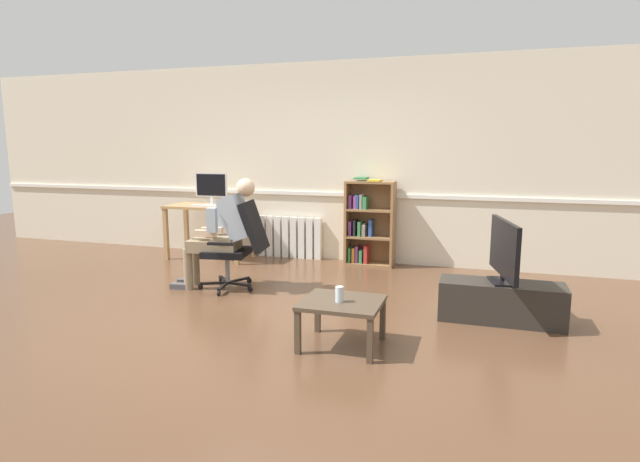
{
  "coord_description": "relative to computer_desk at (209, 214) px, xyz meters",
  "views": [
    {
      "loc": [
        1.73,
        -4.11,
        1.57
      ],
      "look_at": [
        0.15,
        0.85,
        0.7
      ],
      "focal_mm": 28.46,
      "sensor_mm": 36.0,
      "label": 1
    }
  ],
  "objects": [
    {
      "name": "ground_plane",
      "position": [
        1.9,
        -2.15,
        -0.64
      ],
      "size": [
        18.0,
        18.0,
        0.0
      ],
      "primitive_type": "plane",
      "color": "brown"
    },
    {
      "name": "tv_stand",
      "position": [
        3.85,
        -1.55,
        -0.46
      ],
      "size": [
        1.08,
        0.38,
        0.36
      ],
      "color": "#2D2823",
      "rests_on": "ground_plane"
    },
    {
      "name": "person_seated",
      "position": [
        0.94,
        -1.34,
        0.02
      ],
      "size": [
        0.97,
        0.46,
        1.23
      ],
      "rotation": [
        0.0,
        0.0,
        -1.41
      ],
      "color": "#937F60",
      "rests_on": "ground_plane"
    },
    {
      "name": "back_wall",
      "position": [
        1.9,
        0.5,
        0.71
      ],
      "size": [
        12.0,
        0.13,
        2.7
      ],
      "color": "beige",
      "rests_on": "ground_plane"
    },
    {
      "name": "tv_screen",
      "position": [
        3.85,
        -1.55,
        0.02
      ],
      "size": [
        0.26,
        0.84,
        0.56
      ],
      "rotation": [
        0.0,
        0.0,
        1.78
      ],
      "color": "black",
      "rests_on": "tv_stand"
    },
    {
      "name": "bookshelf",
      "position": [
        2.2,
        0.29,
        -0.09
      ],
      "size": [
        0.65,
        0.29,
        1.17
      ],
      "color": "olive",
      "rests_on": "ground_plane"
    },
    {
      "name": "computer_desk",
      "position": [
        0.0,
        0.0,
        0.0
      ],
      "size": [
        1.17,
        0.6,
        0.76
      ],
      "color": "tan",
      "rests_on": "ground_plane"
    },
    {
      "name": "computer_mouse",
      "position": [
        0.26,
        -0.12,
        0.13
      ],
      "size": [
        0.06,
        0.1,
        0.03
      ],
      "primitive_type": "cube",
      "color": "white",
      "rests_on": "computer_desk"
    },
    {
      "name": "radiator",
      "position": [
        1.06,
        0.39,
        -0.35
      ],
      "size": [
        0.94,
        0.08,
        0.58
      ],
      "color": "white",
      "rests_on": "ground_plane"
    },
    {
      "name": "imac_monitor",
      "position": [
        0.0,
        0.08,
        0.38
      ],
      "size": [
        0.49,
        0.14,
        0.45
      ],
      "color": "silver",
      "rests_on": "computer_desk"
    },
    {
      "name": "keyboard",
      "position": [
        0.02,
        -0.14,
        0.13
      ],
      "size": [
        0.41,
        0.12,
        0.02
      ],
      "primitive_type": "cube",
      "color": "silver",
      "rests_on": "computer_desk"
    },
    {
      "name": "drinking_glass",
      "position": [
        2.62,
        -2.59,
        -0.2
      ],
      "size": [
        0.06,
        0.06,
        0.12
      ],
      "primitive_type": "cylinder",
      "color": "silver",
      "rests_on": "coffee_table"
    },
    {
      "name": "coffee_table",
      "position": [
        2.63,
        -2.55,
        -0.32
      ],
      "size": [
        0.62,
        0.56,
        0.37
      ],
      "color": "#4C3D2D",
      "rests_on": "ground_plane"
    },
    {
      "name": "office_chair",
      "position": [
        1.12,
        -1.31,
        -0.11
      ],
      "size": [
        0.76,
        0.63,
        0.99
      ],
      "rotation": [
        0.0,
        0.0,
        -1.41
      ],
      "color": "black",
      "rests_on": "ground_plane"
    }
  ]
}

